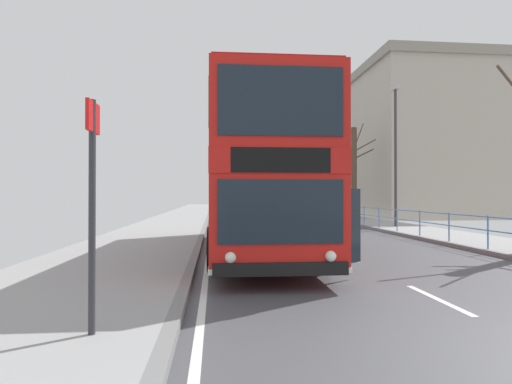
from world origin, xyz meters
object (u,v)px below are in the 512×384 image
street_lamp_far_side (396,145)px  bare_tree_far_00 (354,171)px  background_building_01 (369,156)px  bare_tree_far_01 (310,179)px  bus_stop_sign_near (92,190)px  background_building_00 (433,143)px  double_decker_bus_main (256,178)px

street_lamp_far_side → bare_tree_far_00: bearing=85.9°
background_building_01 → bare_tree_far_01: bearing=-140.4°
bare_tree_far_00 → background_building_01: 20.48m
bus_stop_sign_near → bare_tree_far_01: bearing=72.6°
bare_tree_far_01 → background_building_01: background_building_01 is taller
bare_tree_far_00 → background_building_01: bearing=65.6°
background_building_00 → background_building_01: 14.22m
bare_tree_far_01 → background_building_01: bearing=39.6°
bus_stop_sign_near → background_building_01: background_building_01 is taller
street_lamp_far_side → background_building_01: (8.95, 26.43, 2.08)m
double_decker_bus_main → bus_stop_sign_near: double_decker_bus_main is taller
bare_tree_far_00 → bare_tree_far_01: bare_tree_far_00 is taller
bare_tree_far_00 → background_building_01: (8.38, 18.45, 2.94)m
double_decker_bus_main → street_lamp_far_side: (8.12, 8.02, 2.13)m
bus_stop_sign_near → background_building_00: size_ratio=0.21×
bare_tree_far_00 → bare_tree_far_01: 11.01m
bus_stop_sign_near → bare_tree_far_01: 35.96m
street_lamp_far_side → bare_tree_far_00: (0.57, 7.98, -0.87)m
bus_stop_sign_near → street_lamp_far_side: bearing=54.8°
bare_tree_far_01 → double_decker_bus_main: bearing=-106.6°
street_lamp_far_side → background_building_00: bearing=53.6°
bus_stop_sign_near → bare_tree_far_01: bare_tree_far_01 is taller
background_building_01 → double_decker_bus_main: bearing=-116.4°
street_lamp_far_side → bare_tree_far_01: 19.00m
double_decker_bus_main → background_building_00: 26.80m
street_lamp_far_side → bare_tree_far_00: size_ratio=1.04×
bus_stop_sign_near → bare_tree_far_00: (11.37, 23.29, 1.72)m
background_building_00 → street_lamp_far_side: bearing=-126.4°
double_decker_bus_main → bare_tree_far_00: (8.69, 16.00, 1.27)m
double_decker_bus_main → bare_tree_far_00: bearing=61.5°
bare_tree_far_00 → bare_tree_far_01: (-0.63, 10.99, -0.20)m
double_decker_bus_main → background_building_01: size_ratio=0.80×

